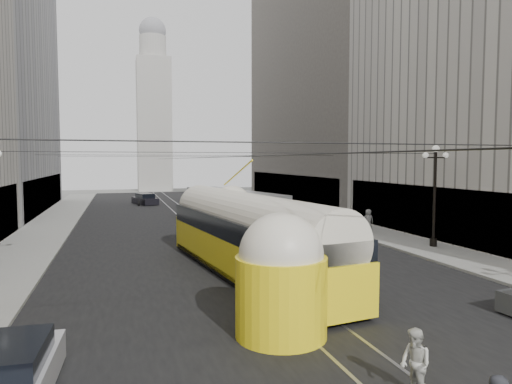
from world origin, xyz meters
TOP-DOWN VIEW (x-y plane):
  - road at (0.00, 32.50)m, footprint 20.00×85.00m
  - sidewalk_left at (-12.00, 36.00)m, footprint 4.00×72.00m
  - sidewalk_right at (12.00, 36.00)m, footprint 4.00×72.00m
  - rail_left at (-0.75, 32.50)m, footprint 0.12×85.00m
  - rail_right at (0.75, 32.50)m, footprint 0.12×85.00m
  - building_right_far at (20.00, 48.00)m, footprint 12.60×32.60m
  - distant_tower at (0.00, 80.00)m, footprint 6.00×6.00m
  - lamppost_right_mid at (12.60, 18.00)m, footprint 1.86×0.44m
  - catenary at (0.12, 31.49)m, footprint 25.00×72.00m
  - streetcar at (-0.50, 14.84)m, footprint 5.05×18.18m
  - city_bus at (2.08, 28.35)m, footprint 5.43×13.01m
  - sedan_silver at (-8.93, 5.31)m, footprint 2.00×4.44m
  - sedan_white_far at (2.73, 44.55)m, footprint 2.64×4.36m
  - sedan_dark_far at (-3.28, 52.74)m, footprint 3.22×4.86m
  - pedestrian_crossing_b at (0.17, 2.77)m, footprint 0.64×0.81m
  - pedestrian_sidewalk_right at (11.77, 24.47)m, footprint 0.90×0.63m

SIDE VIEW (x-z plane):
  - road at x=0.00m, z-range -0.01..0.01m
  - rail_left at x=-0.75m, z-range -0.02..0.02m
  - rail_right at x=0.75m, z-range -0.02..0.02m
  - sidewalk_left at x=-12.00m, z-range 0.00..0.15m
  - sidewalk_right at x=12.00m, z-range 0.00..0.15m
  - sedan_white_far at x=2.73m, z-range -0.06..1.22m
  - sedan_silver at x=-8.93m, z-range -0.06..1.31m
  - sedan_dark_far at x=-3.28m, z-range -0.07..1.36m
  - pedestrian_crossing_b at x=0.17m, z-range 0.00..1.65m
  - pedestrian_sidewalk_right at x=11.77m, z-range 0.15..1.86m
  - city_bus at x=2.08m, z-range 0.15..3.36m
  - streetcar at x=-0.50m, z-range -0.05..3.97m
  - lamppost_right_mid at x=12.60m, z-range 0.56..6.93m
  - catenary at x=0.12m, z-range 5.77..6.00m
  - distant_tower at x=0.00m, z-range -0.71..30.65m
  - building_right_far at x=20.00m, z-range 0.01..32.61m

